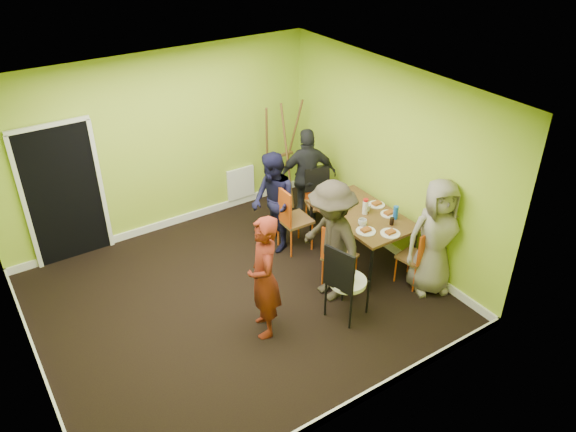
# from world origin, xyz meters

# --- Properties ---
(ground) EXTENTS (5.00, 5.00, 0.00)m
(ground) POSITION_xyz_m (0.00, 0.00, 0.00)
(ground) COLOR black
(ground) RESTS_ON ground
(room_walls) EXTENTS (5.04, 4.54, 2.82)m
(room_walls) POSITION_xyz_m (-0.02, 0.04, 0.99)
(room_walls) COLOR #A5C332
(room_walls) RESTS_ON ground
(dining_table) EXTENTS (0.90, 1.50, 0.75)m
(dining_table) POSITION_xyz_m (1.98, -0.13, 0.70)
(dining_table) COLOR black
(dining_table) RESTS_ON ground
(chair_left_far) EXTENTS (0.45, 0.44, 1.05)m
(chair_left_far) POSITION_xyz_m (1.24, 0.61, 0.59)
(chair_left_far) COLOR #E35415
(chair_left_far) RESTS_ON ground
(chair_left_near) EXTENTS (0.50, 0.50, 0.94)m
(chair_left_near) POSITION_xyz_m (1.28, -0.48, 0.53)
(chair_left_near) COLOR #E35415
(chair_left_near) RESTS_ON ground
(chair_back_end) EXTENTS (0.53, 0.57, 0.98)m
(chair_back_end) POSITION_xyz_m (2.01, 1.01, 0.69)
(chair_back_end) COLOR #E35415
(chair_back_end) RESTS_ON ground
(chair_front_end) EXTENTS (0.43, 0.43, 0.89)m
(chair_front_end) POSITION_xyz_m (2.21, -1.05, 0.50)
(chair_front_end) COLOR #E35415
(chair_front_end) RESTS_ON ground
(chair_bentwood) EXTENTS (0.54, 0.52, 1.09)m
(chair_bentwood) POSITION_xyz_m (0.96, -1.04, 0.60)
(chair_bentwood) COLOR black
(chair_bentwood) RESTS_ON ground
(easel) EXTENTS (0.72, 0.67, 1.79)m
(easel) POSITION_xyz_m (1.95, 1.96, 0.88)
(easel) COLOR brown
(easel) RESTS_ON ground
(plate_near_left) EXTENTS (0.22, 0.22, 0.01)m
(plate_near_left) POSITION_xyz_m (1.69, 0.27, 0.76)
(plate_near_left) COLOR white
(plate_near_left) RESTS_ON dining_table
(plate_near_right) EXTENTS (0.27, 0.27, 0.01)m
(plate_near_right) POSITION_xyz_m (1.72, -0.52, 0.76)
(plate_near_right) COLOR white
(plate_near_right) RESTS_ON dining_table
(plate_far_back) EXTENTS (0.22, 0.22, 0.01)m
(plate_far_back) POSITION_xyz_m (2.06, 0.36, 0.76)
(plate_far_back) COLOR white
(plate_far_back) RESTS_ON dining_table
(plate_far_front) EXTENTS (0.27, 0.27, 0.01)m
(plate_far_front) POSITION_xyz_m (1.95, -0.74, 0.76)
(plate_far_front) COLOR white
(plate_far_front) RESTS_ON dining_table
(plate_wall_back) EXTENTS (0.24, 0.24, 0.01)m
(plate_wall_back) POSITION_xyz_m (2.31, -0.05, 0.76)
(plate_wall_back) COLOR white
(plate_wall_back) RESTS_ON dining_table
(plate_wall_front) EXTENTS (0.24, 0.24, 0.01)m
(plate_wall_front) POSITION_xyz_m (2.28, -0.35, 0.76)
(plate_wall_front) COLOR white
(plate_wall_front) RESTS_ON dining_table
(thermos) EXTENTS (0.08, 0.08, 0.20)m
(thermos) POSITION_xyz_m (2.01, -0.15, 0.85)
(thermos) COLOR white
(thermos) RESTS_ON dining_table
(blue_bottle) EXTENTS (0.07, 0.07, 0.19)m
(blue_bottle) POSITION_xyz_m (2.27, -0.48, 0.85)
(blue_bottle) COLOR blue
(blue_bottle) RESTS_ON dining_table
(orange_bottle) EXTENTS (0.03, 0.03, 0.08)m
(orange_bottle) POSITION_xyz_m (1.88, 0.12, 0.79)
(orange_bottle) COLOR #E35415
(orange_bottle) RESTS_ON dining_table
(glass_mid) EXTENTS (0.06, 0.06, 0.09)m
(glass_mid) POSITION_xyz_m (1.85, 0.08, 0.79)
(glass_mid) COLOR black
(glass_mid) RESTS_ON dining_table
(glass_back) EXTENTS (0.06, 0.06, 0.09)m
(glass_back) POSITION_xyz_m (2.02, 0.26, 0.80)
(glass_back) COLOR black
(glass_back) RESTS_ON dining_table
(glass_front) EXTENTS (0.06, 0.06, 0.11)m
(glass_front) POSITION_xyz_m (2.13, -0.58, 0.80)
(glass_front) COLOR black
(glass_front) RESTS_ON dining_table
(cup_a) EXTENTS (0.12, 0.12, 0.10)m
(cup_a) POSITION_xyz_m (1.77, -0.38, 0.80)
(cup_a) COLOR white
(cup_a) RESTS_ON dining_table
(cup_b) EXTENTS (0.11, 0.11, 0.10)m
(cup_b) POSITION_xyz_m (2.09, -0.10, 0.80)
(cup_b) COLOR white
(cup_b) RESTS_ON dining_table
(person_standing) EXTENTS (0.56, 0.68, 1.60)m
(person_standing) POSITION_xyz_m (0.01, -0.70, 0.80)
(person_standing) COLOR #601B10
(person_standing) RESTS_ON ground
(person_left_far) EXTENTS (0.68, 0.82, 1.53)m
(person_left_far) POSITION_xyz_m (1.08, 0.81, 0.76)
(person_left_far) COLOR black
(person_left_far) RESTS_ON ground
(person_left_near) EXTENTS (0.69, 1.13, 1.69)m
(person_left_near) POSITION_xyz_m (1.09, -0.57, 0.85)
(person_left_near) COLOR #2E281E
(person_left_near) RESTS_ON ground
(person_back_end) EXTENTS (1.00, 0.70, 1.58)m
(person_back_end) POSITION_xyz_m (1.95, 1.19, 0.79)
(person_back_end) COLOR black
(person_back_end) RESTS_ON ground
(person_front_end) EXTENTS (0.95, 0.80, 1.64)m
(person_front_end) POSITION_xyz_m (2.31, -1.21, 0.82)
(person_front_end) COLOR gray
(person_front_end) RESTS_ON ground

